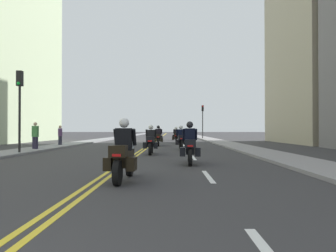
{
  "coord_description": "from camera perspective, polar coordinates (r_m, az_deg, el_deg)",
  "views": [
    {
      "loc": [
        1.85,
        -1.08,
        1.31
      ],
      "look_at": [
        1.55,
        26.7,
        1.63
      ],
      "focal_mm": 34.51,
      "sensor_mm": 36.0,
      "label": 1
    }
  ],
  "objects": [
    {
      "name": "ground_plane",
      "position": [
        49.13,
        -1.55,
        -2.18
      ],
      "size": [
        264.0,
        264.0,
        0.0
      ],
      "primitive_type": "plane",
      "color": "#343335"
    },
    {
      "name": "sidewalk_left",
      "position": [
        49.86,
        -9.44,
        -2.08
      ],
      "size": [
        2.17,
        144.0,
        0.12
      ],
      "primitive_type": "cube",
      "color": "gray",
      "rests_on": "ground"
    },
    {
      "name": "sidewalk_right",
      "position": [
        49.35,
        6.43,
        -2.1
      ],
      "size": [
        2.17,
        144.0,
        0.12
      ],
      "primitive_type": "cube",
      "color": "gray",
      "rests_on": "ground"
    },
    {
      "name": "centreline_yellow_inner",
      "position": [
        49.13,
        -1.69,
        -2.18
      ],
      "size": [
        0.12,
        132.0,
        0.01
      ],
      "primitive_type": "cube",
      "color": "yellow",
      "rests_on": "ground"
    },
    {
      "name": "centreline_yellow_outer",
      "position": [
        49.12,
        -1.41,
        -2.18
      ],
      "size": [
        0.12,
        132.0,
        0.01
      ],
      "primitive_type": "cube",
      "color": "yellow",
      "rests_on": "ground"
    },
    {
      "name": "lane_dashes_white",
      "position": [
        30.12,
        2.58,
        -3.14
      ],
      "size": [
        0.14,
        56.4,
        0.01
      ],
      "color": "silver",
      "rests_on": "ground"
    },
    {
      "name": "building_right_1",
      "position": [
        37.16,
        26.93,
        17.31
      ],
      "size": [
        9.47,
        12.82,
        25.45
      ],
      "color": "tan",
      "rests_on": "ground"
    },
    {
      "name": "motorcycle_0",
      "position": [
        8.34,
        -7.91,
        -5.27
      ],
      "size": [
        0.78,
        2.22,
        1.62
      ],
      "rotation": [
        0.0,
        0.0,
        -0.05
      ],
      "color": "black",
      "rests_on": "ground"
    },
    {
      "name": "motorcycle_1",
      "position": [
        12.36,
        3.88,
        -3.73
      ],
      "size": [
        0.78,
        2.22,
        1.63
      ],
      "rotation": [
        0.0,
        0.0,
        -0.04
      ],
      "color": "black",
      "rests_on": "ground"
    },
    {
      "name": "motorcycle_2",
      "position": [
        17.16,
        -3.06,
        -2.9
      ],
      "size": [
        0.76,
        2.23,
        1.58
      ],
      "rotation": [
        0.0,
        0.0,
        0.01
      ],
      "color": "black",
      "rests_on": "ground"
    },
    {
      "name": "motorcycle_3",
      "position": [
        21.36,
        2.3,
        -2.39
      ],
      "size": [
        0.78,
        2.11,
        1.61
      ],
      "rotation": [
        0.0,
        0.0,
        0.05
      ],
      "color": "black",
      "rests_on": "ground"
    },
    {
      "name": "motorcycle_4",
      "position": [
        26.0,
        -1.73,
        -2.1
      ],
      "size": [
        0.77,
        2.13,
        1.66
      ],
      "rotation": [
        0.0,
        0.0,
        0.02
      ],
      "color": "black",
      "rests_on": "ground"
    },
    {
      "name": "motorcycle_5",
      "position": [
        31.25,
        1.46,
        -1.85
      ],
      "size": [
        0.78,
        2.21,
        1.59
      ],
      "rotation": [
        0.0,
        0.0,
        -0.04
      ],
      "color": "black",
      "rests_on": "ground"
    },
    {
      "name": "motorcycle_6",
      "position": [
        35.54,
        -1.52,
        -1.68
      ],
      "size": [
        0.78,
        2.25,
        1.67
      ],
      "rotation": [
        0.0,
        0.0,
        -0.05
      ],
      "color": "black",
      "rests_on": "ground"
    },
    {
      "name": "motorcycle_7",
      "position": [
        40.43,
        1.34,
        -1.57
      ],
      "size": [
        0.77,
        2.17,
        1.63
      ],
      "rotation": [
        0.0,
        0.0,
        -0.03
      ],
      "color": "black",
      "rests_on": "ground"
    },
    {
      "name": "traffic_light_near",
      "position": [
        18.78,
        -24.74,
        4.73
      ],
      "size": [
        0.28,
        0.38,
        4.42
      ],
      "color": "black",
      "rests_on": "ground"
    },
    {
      "name": "traffic_light_far",
      "position": [
        44.8,
        6.14,
        1.83
      ],
      "size": [
        0.28,
        0.38,
        4.68
      ],
      "color": "black",
      "rests_on": "ground"
    },
    {
      "name": "pedestrian_0",
      "position": [
        21.74,
        -22.4,
        -1.64
      ],
      "size": [
        0.4,
        0.3,
        1.78
      ],
      "rotation": [
        0.0,
        0.0,
        2.9
      ],
      "color": "#282439",
      "rests_on": "ground"
    },
    {
      "name": "pedestrian_1",
      "position": [
        26.98,
        -18.51,
        -1.6
      ],
      "size": [
        0.22,
        0.36,
        1.65
      ],
      "rotation": [
        0.0,
        0.0,
        4.72
      ],
      "color": "#242534",
      "rests_on": "ground"
    }
  ]
}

